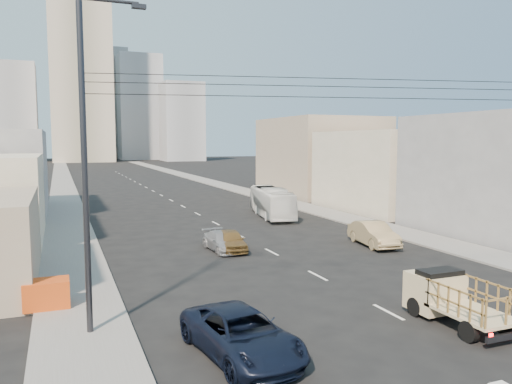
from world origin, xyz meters
TOP-DOWN VIEW (x-y plane):
  - ground at (0.00, 0.00)m, footprint 420.00×420.00m
  - sidewalk_left at (-11.75, 70.00)m, footprint 3.50×180.00m
  - sidewalk_right at (11.75, 70.00)m, footprint 3.50×180.00m
  - lane_dashes at (0.00, 53.00)m, footprint 0.15×104.00m
  - flatbed_pickup at (1.56, 0.01)m, footprint 1.95×4.41m
  - navy_pickup at (-7.04, 0.25)m, footprint 3.20×5.66m
  - city_bus at (5.93, 27.70)m, footprint 4.08×10.06m
  - sedan_brown at (-2.28, 15.32)m, footprint 1.99×4.09m
  - sedan_tan at (7.11, 13.27)m, footprint 2.38×5.05m
  - sedan_grey at (-2.76, 15.55)m, footprint 1.90×4.22m
  - streetlamp_left at (-11.39, 4.00)m, footprint 2.36×0.25m
  - overhead_wires at (0.00, 1.50)m, footprint 23.01×5.02m
  - crate_stack at (-13.00, 7.45)m, footprint 1.80×1.20m
  - bldg_right_near at (19.00, 14.00)m, footprint 10.00×12.00m
  - bldg_right_mid at (19.50, 28.00)m, footprint 11.00×14.00m
  - bldg_right_far at (20.00, 44.00)m, footprint 12.00×16.00m
  - high_rise_tower at (-4.00, 170.00)m, footprint 20.00×20.00m
  - midrise_ne at (18.00, 185.00)m, footprint 16.00×16.00m
  - midrise_nw at (-26.00, 180.00)m, footprint 15.00×15.00m
  - midrise_back at (6.00, 200.00)m, footprint 18.00×18.00m
  - midrise_east at (30.00, 165.00)m, footprint 14.00×14.00m

SIDE VIEW (x-z plane):
  - ground at x=0.00m, z-range 0.00..0.00m
  - lane_dashes at x=0.00m, z-range 0.00..0.01m
  - sidewalk_left at x=-11.75m, z-range 0.00..0.12m
  - sidewalk_right at x=11.75m, z-range 0.00..0.12m
  - sedan_grey at x=-2.76m, z-range 0.00..1.20m
  - sedan_brown at x=-2.28m, z-range 0.00..1.34m
  - crate_stack at x=-13.00m, z-range 0.12..1.26m
  - navy_pickup at x=-7.04m, z-range 0.00..1.49m
  - sedan_tan at x=7.11m, z-range 0.00..1.60m
  - flatbed_pickup at x=1.56m, z-range 0.14..2.04m
  - city_bus at x=5.93m, z-range 0.00..2.73m
  - bldg_right_mid at x=19.50m, z-range 0.00..8.00m
  - bldg_right_near at x=19.00m, z-range 0.00..9.00m
  - bldg_right_far at x=20.00m, z-range 0.00..10.00m
  - streetlamp_left at x=-11.39m, z-range 0.44..12.44m
  - overhead_wires at x=0.00m, z-range 8.60..9.33m
  - midrise_east at x=30.00m, z-range 0.00..28.00m
  - midrise_nw at x=-26.00m, z-range 0.00..34.00m
  - midrise_ne at x=18.00m, z-range 0.00..40.00m
  - midrise_back at x=6.00m, z-range 0.00..44.00m
  - high_rise_tower at x=-4.00m, z-range 0.00..60.00m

